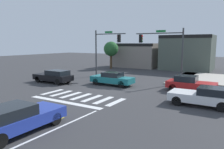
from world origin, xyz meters
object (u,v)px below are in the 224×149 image
(car_black, at_px, (54,76))
(car_blue, at_px, (16,118))
(car_teal, at_px, (112,79))
(car_red, at_px, (190,83))
(traffic_signal_northeast, at_px, (164,45))
(traffic_signal_northwest, at_px, (106,45))
(car_white, at_px, (205,96))
(roadside_tree, at_px, (111,49))

(car_black, bearing_deg, car_blue, 128.65)
(car_teal, bearing_deg, car_red, 9.72)
(traffic_signal_northeast, distance_m, traffic_signal_northwest, 7.43)
(traffic_signal_northeast, distance_m, car_red, 6.11)
(car_teal, bearing_deg, car_blue, -79.54)
(traffic_signal_northwest, distance_m, car_teal, 6.57)
(car_red, bearing_deg, traffic_signal_northeast, 137.49)
(traffic_signal_northeast, xyz_separation_m, car_red, (3.74, -3.43, -3.41))
(car_white, bearing_deg, car_teal, -18.71)
(traffic_signal_northwest, height_order, car_teal, traffic_signal_northwest)
(car_white, xyz_separation_m, roadside_tree, (-17.61, 16.17, 2.64))
(car_white, distance_m, roadside_tree, 24.05)
(car_red, relative_size, roadside_tree, 0.92)
(car_white, bearing_deg, car_red, -66.83)
(car_red, xyz_separation_m, roadside_tree, (-15.68, 11.67, 2.65))
(car_red, distance_m, car_white, 4.90)
(roadside_tree, bearing_deg, car_black, -83.02)
(car_black, xyz_separation_m, car_teal, (6.28, 2.10, -0.03))
(car_teal, bearing_deg, roadside_tree, 122.07)
(car_black, xyz_separation_m, roadside_tree, (-1.84, 15.06, 2.61))
(traffic_signal_northeast, relative_size, car_teal, 1.32)
(traffic_signal_northwest, relative_size, car_blue, 1.29)
(traffic_signal_northeast, height_order, car_black, traffic_signal_northeast)
(traffic_signal_northeast, height_order, traffic_signal_northwest, traffic_signal_northwest)
(traffic_signal_northwest, distance_m, car_black, 7.72)
(traffic_signal_northeast, distance_m, car_white, 10.32)
(car_red, bearing_deg, traffic_signal_northwest, 164.82)
(car_black, relative_size, car_red, 1.08)
(car_teal, height_order, roadside_tree, roadside_tree)
(traffic_signal_northeast, bearing_deg, car_teal, 51.02)
(car_red, xyz_separation_m, car_white, (1.93, -4.51, 0.01))
(car_blue, bearing_deg, car_white, -36.12)
(traffic_signal_northeast, relative_size, car_white, 1.40)
(car_black, xyz_separation_m, car_red, (13.84, 3.40, -0.03))
(car_teal, relative_size, car_blue, 0.97)
(traffic_signal_northwest, distance_m, car_blue, 18.58)
(car_teal, height_order, car_blue, car_blue)
(traffic_signal_northeast, relative_size, car_blue, 1.28)
(car_teal, distance_m, car_blue, 13.16)
(car_black, bearing_deg, traffic_signal_northeast, -145.95)
(car_red, height_order, car_white, car_red)
(car_black, bearing_deg, roadside_tree, -83.02)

